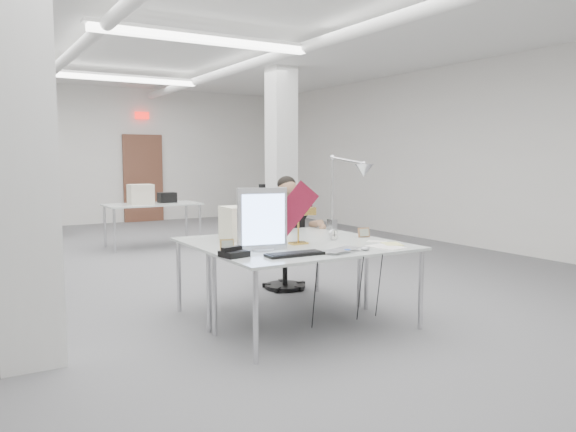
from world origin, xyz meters
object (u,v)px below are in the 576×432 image
Objects in this scene: bankers_lamp at (298,226)px; seated_person at (287,214)px; office_chair at (285,248)px; desk_phone at (234,254)px; architect_lamp at (346,194)px; beige_monitor at (241,223)px; desk_main at (320,250)px; monitor at (262,219)px; laptop at (347,251)px.

seated_person is at bearing 87.35° from bankers_lamp.
bankers_lamp is at bearing -115.51° from office_chair.
architect_lamp reaches higher than desk_phone.
desk_phone is at bearing -118.55° from beige_monitor.
bankers_lamp is 0.99m from architect_lamp.
bankers_lamp reaches higher than desk_main.
beige_monitor reaches higher than desk_main.
architect_lamp reaches higher than monitor.
office_chair is 1.26m from beige_monitor.
desk_main is at bearing -151.72° from architect_lamp.
monitor is at bearing 120.06° from laptop.
bankers_lamp is at bearing 10.01° from desk_phone.
bankers_lamp is at bearing -167.36° from architect_lamp.
monitor is 2.72× the size of desk_phone.
beige_monitor is at bearing 91.61° from laptop.
monitor is at bearing 157.51° from desk_main.
architect_lamp is at bearing 50.04° from bankers_lamp.
desk_main is 9.01× the size of desk_phone.
monitor reaches higher than desk_main.
seated_person is at bearing 36.63° from desk_phone.
beige_monitor is at bearing -143.81° from seated_person.
beige_monitor is (-0.93, -0.73, 0.43)m from office_chair.
seated_person is 1.93m from laptop.
desk_main is at bearing -63.54° from bankers_lamp.
beige_monitor is (-0.93, -0.68, 0.02)m from seated_person.
laptop is at bearing -139.66° from architect_lamp.
monitor is 1.62× the size of bankers_lamp.
laptop is at bearing -57.76° from bankers_lamp.
architect_lamp is at bearing -73.42° from office_chair.
seated_person reaches higher than office_chair.
seated_person reaches higher than desk_phone.
desk_main is 3.31× the size of monitor.
architect_lamp is (0.84, 0.76, 0.43)m from desk_main.
laptop is at bearing -69.47° from beige_monitor.
architect_lamp reaches higher than office_chair.
monitor reaches higher than laptop.
desk_main is 0.38m from bankers_lamp.
bankers_lamp is 0.87m from desk_phone.
architect_lamp reaches higher than beige_monitor.
monitor is 1.45× the size of laptop.
seated_person is 0.88m from architect_lamp.
architect_lamp reaches higher than laptop.
monitor is 1.59× the size of beige_monitor.
beige_monitor is at bearing 111.29° from desk_main.
laptop is (0.55, -0.49, -0.26)m from monitor.
seated_person is 1.37m from bankers_lamp.
bankers_lamp is (0.45, 0.14, -0.10)m from monitor.
desk_main is 0.82m from desk_phone.
monitor is at bearing 14.48° from desk_phone.
office_chair is 4.86× the size of desk_phone.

